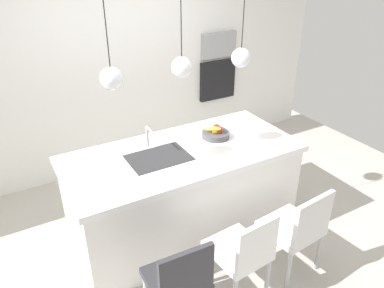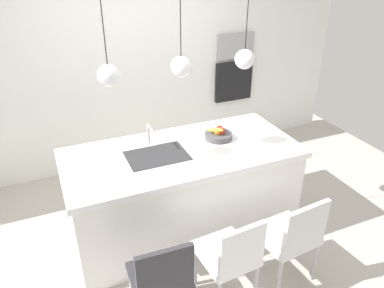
{
  "view_description": "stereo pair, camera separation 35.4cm",
  "coord_description": "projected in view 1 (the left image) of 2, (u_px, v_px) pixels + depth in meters",
  "views": [
    {
      "loc": [
        -1.45,
        -2.72,
        2.64
      ],
      "look_at": [
        0.1,
        0.0,
        0.99
      ],
      "focal_mm": 34.83,
      "sensor_mm": 36.0,
      "label": 1
    },
    {
      "loc": [
        -1.14,
        -2.88,
        2.64
      ],
      "look_at": [
        0.1,
        0.0,
        0.99
      ],
      "focal_mm": 34.83,
      "sensor_mm": 36.0,
      "label": 2
    }
  ],
  "objects": [
    {
      "name": "floor",
      "position": [
        184.0,
        228.0,
        3.96
      ],
      "size": [
        6.6,
        6.6,
        0.0
      ],
      "primitive_type": "plane",
      "color": "#BCB7AD",
      "rests_on": "ground"
    },
    {
      "name": "fruit_bowl",
      "position": [
        216.0,
        133.0,
        3.76
      ],
      "size": [
        0.28,
        0.28,
        0.15
      ],
      "color": "#4C4C51",
      "rests_on": "kitchen_island"
    },
    {
      "name": "sink_basin",
      "position": [
        159.0,
        158.0,
        3.41
      ],
      "size": [
        0.56,
        0.4,
        0.02
      ],
      "primitive_type": "cube",
      "color": "#2D2D30",
      "rests_on": "kitchen_island"
    },
    {
      "name": "kitchen_island",
      "position": [
        183.0,
        192.0,
        3.74
      ],
      "size": [
        2.24,
        1.02,
        0.94
      ],
      "color": "white",
      "rests_on": "ground"
    },
    {
      "name": "faucet",
      "position": [
        148.0,
        135.0,
        3.51
      ],
      "size": [
        0.02,
        0.17,
        0.22
      ],
      "color": "silver",
      "rests_on": "kitchen_island"
    },
    {
      "name": "chair_far",
      "position": [
        297.0,
        227.0,
        3.22
      ],
      "size": [
        0.49,
        0.48,
        0.88
      ],
      "color": "silver",
      "rests_on": "ground"
    },
    {
      "name": "pendant_light_left",
      "position": [
        111.0,
        78.0,
        2.87
      ],
      "size": [
        0.18,
        0.18,
        0.78
      ],
      "color": "silver"
    },
    {
      "name": "oven",
      "position": [
        217.0,
        80.0,
        5.35
      ],
      "size": [
        0.56,
        0.08,
        0.56
      ],
      "primitive_type": "cube",
      "color": "black",
      "rests_on": "back_wall"
    },
    {
      "name": "microwave",
      "position": [
        218.0,
        45.0,
        5.11
      ],
      "size": [
        0.54,
        0.08,
        0.34
      ],
      "primitive_type": "cube",
      "color": "#9E9EA3",
      "rests_on": "back_wall"
    },
    {
      "name": "chair_near",
      "position": [
        179.0,
        280.0,
        2.72
      ],
      "size": [
        0.45,
        0.43,
        0.86
      ],
      "color": "#333338",
      "rests_on": "ground"
    },
    {
      "name": "pendant_light_center",
      "position": [
        182.0,
        67.0,
        3.14
      ],
      "size": [
        0.18,
        0.18,
        0.78
      ],
      "color": "silver"
    },
    {
      "name": "chair_middle",
      "position": [
        243.0,
        251.0,
        2.97
      ],
      "size": [
        0.45,
        0.49,
        0.87
      ],
      "color": "white",
      "rests_on": "ground"
    },
    {
      "name": "pendant_light_right",
      "position": [
        241.0,
        57.0,
        3.41
      ],
      "size": [
        0.18,
        0.18,
        0.78
      ],
      "color": "silver"
    },
    {
      "name": "back_wall",
      "position": [
        119.0,
        70.0,
        4.62
      ],
      "size": [
        6.0,
        0.1,
        2.6
      ],
      "primitive_type": "cube",
      "color": "white",
      "rests_on": "ground"
    }
  ]
}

